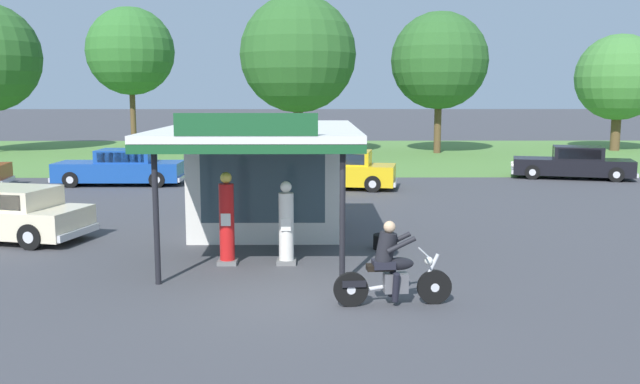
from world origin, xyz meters
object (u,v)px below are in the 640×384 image
parked_car_back_row_far_left (573,164)px  spare_tire_stack (385,242)px  featured_classic_sedan (1,215)px  motorcycle_with_rider (391,271)px  bystander_leaning_by_kiosk (239,178)px  gas_pump_offside (286,226)px  bystander_admiring_sedan (307,183)px  parked_car_second_row_spare (121,168)px  gas_pump_nearside (227,222)px  parked_car_back_row_centre_left (335,171)px

parked_car_back_row_far_left → spare_tire_stack: size_ratio=9.33×
featured_classic_sedan → parked_car_back_row_far_left: 23.81m
motorcycle_with_rider → bystander_leaning_by_kiosk: 13.16m
motorcycle_with_rider → spare_tire_stack: bearing=85.3°
gas_pump_offside → bystander_leaning_by_kiosk: bearing=102.6°
motorcycle_with_rider → bystander_admiring_sedan: bearing=99.1°
parked_car_second_row_spare → bystander_admiring_sedan: (7.97, -6.13, 0.18)m
parked_car_back_row_far_left → spare_tire_stack: bearing=-125.8°
spare_tire_stack → parked_car_back_row_far_left: bearing=54.2°
parked_car_back_row_far_left → bystander_admiring_sedan: bystander_admiring_sedan is taller
motorcycle_with_rider → featured_classic_sedan: (-9.73, 5.68, 0.01)m
gas_pump_nearside → parked_car_back_row_far_left: size_ratio=0.38×
gas_pump_nearside → bystander_admiring_sedan: (1.74, 7.33, -0.10)m
gas_pump_nearside → spare_tire_stack: 4.11m
gas_pump_offside → bystander_admiring_sedan: size_ratio=1.16×
parked_car_second_row_spare → parked_car_back_row_far_left: bearing=5.5°
gas_pump_nearside → parked_car_back_row_far_left: bearing=48.2°
bystander_admiring_sedan → bystander_leaning_by_kiosk: bearing=139.6°
parked_car_back_row_far_left → parked_car_back_row_centre_left: bearing=-164.1°
parked_car_back_row_far_left → motorcycle_with_rider: bearing=-119.4°
gas_pump_offside → parked_car_second_row_spare: bearing=119.4°
gas_pump_nearside → parked_car_second_row_spare: 14.84m
parked_car_second_row_spare → featured_classic_sedan: bearing=-90.5°
parked_car_second_row_spare → parked_car_back_row_far_left: (20.01, 1.92, -0.03)m
parked_car_back_row_centre_left → parked_car_back_row_far_left: 11.39m
gas_pump_offside → motorcycle_with_rider: gas_pump_offside is taller
motorcycle_with_rider → parked_car_second_row_spare: bearing=120.3°
bystander_admiring_sedan → spare_tire_stack: size_ratio=2.74×
gas_pump_nearside → parked_car_back_row_centre_left: gas_pump_nearside is taller
featured_classic_sedan → parked_car_back_row_far_left: size_ratio=0.92×
parked_car_back_row_centre_left → bystander_leaning_by_kiosk: 4.56m
gas_pump_offside → motorcycle_with_rider: bearing=-56.0°
featured_classic_sedan → gas_pump_nearside: bearing=-22.7°
parked_car_back_row_centre_left → parked_car_back_row_far_left: parked_car_back_row_centre_left is taller
motorcycle_with_rider → parked_car_second_row_spare: (-9.62, 16.50, 0.04)m
parked_car_back_row_far_left → parked_car_second_row_spare: bearing=-174.5°
featured_classic_sedan → bystander_leaning_by_kiosk: size_ratio=3.40×
parked_car_back_row_centre_left → parked_car_back_row_far_left: size_ratio=0.97×
gas_pump_offside → featured_classic_sedan: gas_pump_offside is taller
gas_pump_offside → parked_car_back_row_centre_left: (1.48, 12.27, -0.16)m
bystander_leaning_by_kiosk → gas_pump_nearside: bearing=-85.4°
parked_car_back_row_centre_left → parked_car_second_row_spare: bearing=172.5°
bystander_leaning_by_kiosk → spare_tire_stack: bearing=-60.5°
gas_pump_offside → bystander_leaning_by_kiosk: (-2.10, 9.45, -0.08)m
gas_pump_nearside → featured_classic_sedan: size_ratio=0.41×
parked_car_second_row_spare → motorcycle_with_rider: bearing=-59.7°
gas_pump_offside → bystander_admiring_sedan: (0.39, 7.33, 0.01)m
parked_car_back_row_far_left → gas_pump_nearside: bearing=-131.8°
gas_pump_offside → parked_car_back_row_far_left: size_ratio=0.34×
motorcycle_with_rider → bystander_leaning_by_kiosk: (-4.15, 12.49, 0.13)m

